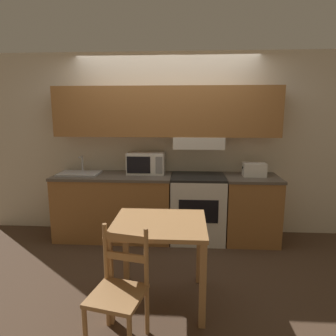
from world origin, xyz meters
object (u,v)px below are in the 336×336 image
stove_range (198,208)px  chair_left_of_table (119,291)px  toaster (254,170)px  sink_basin (79,173)px  microwave (146,163)px  dining_table (159,236)px

stove_range → chair_left_of_table: (-0.65, -1.94, -0.02)m
toaster → sink_basin: 2.37m
microwave → dining_table: bearing=-78.2°
sink_basin → dining_table: 1.89m
stove_range → sink_basin: sink_basin is taller
stove_range → chair_left_of_table: size_ratio=1.01×
sink_basin → chair_left_of_table: (0.97, -1.94, -0.49)m
stove_range → microwave: bearing=170.6°
dining_table → toaster: bearing=51.5°
toaster → dining_table: (-1.14, -1.43, -0.34)m
microwave → chair_left_of_table: 2.15m
sink_basin → dining_table: bearing=-48.8°
microwave → toaster: size_ratio=1.66×
microwave → sink_basin: bearing=-172.5°
microwave → stove_range: bearing=-9.4°
microwave → chair_left_of_table: microwave is taller
microwave → dining_table: microwave is taller
toaster → dining_table: toaster is taller
stove_range → dining_table: stove_range is taller
toaster → sink_basin: sink_basin is taller
toaster → stove_range: bearing=-178.1°
sink_basin → microwave: bearing=7.5°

